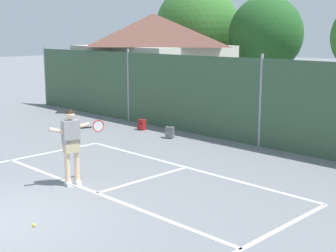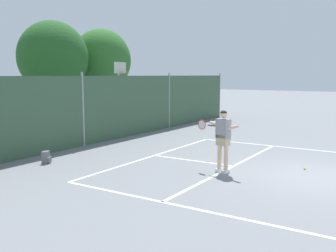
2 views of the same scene
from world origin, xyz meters
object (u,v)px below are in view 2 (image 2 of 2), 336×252
at_px(tennis_player, 223,135).
at_px(backpack_grey, 46,157).
at_px(basketball_hoop, 120,85).
at_px(tennis_ball, 305,169).

height_order(tennis_player, backpack_grey, tennis_player).
xyz_separation_m(basketball_hoop, tennis_ball, (-4.15, -10.63, -2.28)).
relative_size(tennis_player, tennis_ball, 28.10).
bearing_deg(backpack_grey, tennis_ball, -63.68).
bearing_deg(tennis_ball, basketball_hoop, 68.68).
bearing_deg(backpack_grey, basketball_hoop, 22.86).
distance_m(tennis_player, backpack_grey, 5.79).
xyz_separation_m(tennis_ball, backpack_grey, (-3.64, 7.35, 0.16)).
relative_size(basketball_hoop, backpack_grey, 7.67).
relative_size(basketball_hoop, tennis_player, 1.91).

